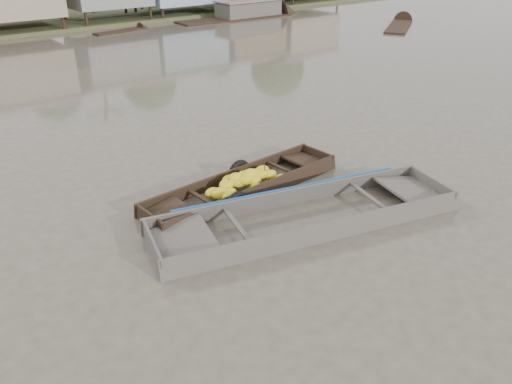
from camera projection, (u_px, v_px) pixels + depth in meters
ground at (265, 233)px, 10.72m from camera, size 120.00×120.00×0.00m
banana_boat at (243, 186)px, 12.39m from camera, size 5.55×1.60×0.76m
viewer_boat at (307, 219)px, 11.15m from camera, size 7.29×3.66×0.57m
distant_boats at (180, 25)px, 34.09m from camera, size 48.27×14.17×1.38m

